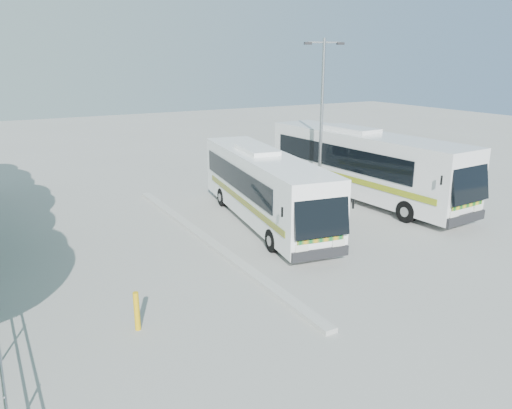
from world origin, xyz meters
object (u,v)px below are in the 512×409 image
coach_main (264,186)px  coach_adjacent (364,163)px  lamppost (322,115)px  bollard (137,311)px

coach_main → coach_adjacent: 6.40m
coach_adjacent → lamppost: lamppost is taller
coach_main → lamppost: lamppost is taller
lamppost → bollard: (-11.68, -7.69, -3.83)m
coach_adjacent → lamppost: size_ratio=1.57×
bollard → lamppost: bearing=33.4°
coach_main → coach_adjacent: (6.35, 0.77, 0.21)m
coach_main → coach_adjacent: bearing=16.0°
coach_main → coach_adjacent: coach_adjacent is taller
coach_adjacent → lamppost: 3.46m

